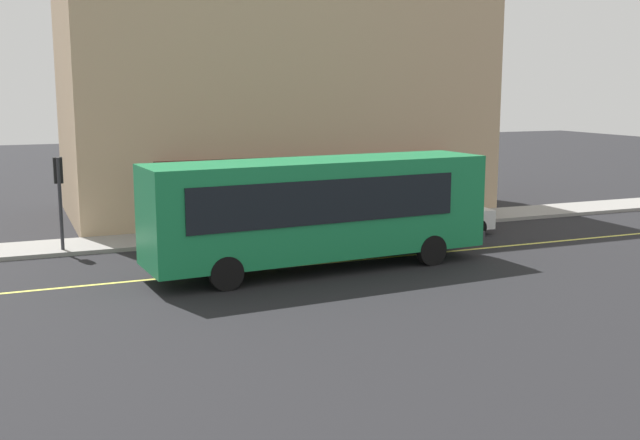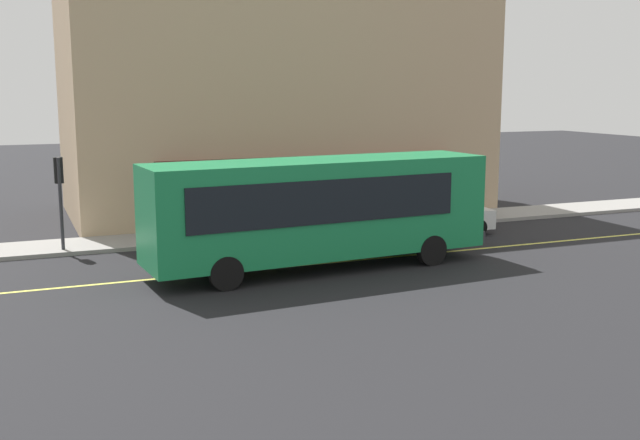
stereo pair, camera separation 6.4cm
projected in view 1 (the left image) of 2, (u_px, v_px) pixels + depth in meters
name	position (u px, v px, depth m)	size (l,w,h in m)	color
ground	(309.00, 265.00, 25.05)	(120.00, 120.00, 0.00)	black
sidewalk	(257.00, 233.00, 30.12)	(80.00, 2.57, 0.15)	gray
lane_centre_stripe	(309.00, 265.00, 25.05)	(36.00, 0.16, 0.01)	#D8D14C
storefront_building	(274.00, 81.00, 35.51)	(18.68, 9.78, 11.98)	tan
bus	(320.00, 207.00, 24.12)	(11.27, 3.27, 3.50)	#197F47
traffic_light	(59.00, 181.00, 26.41)	(0.30, 0.52, 3.20)	#2D2D33
car_white	(435.00, 216.00, 30.06)	(4.33, 1.93, 1.52)	white
car_yellow	(255.00, 228.00, 27.55)	(4.30, 1.87, 1.52)	yellow
pedestrian_mid_block	(292.00, 201.00, 31.31)	(0.34, 0.34, 1.66)	black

